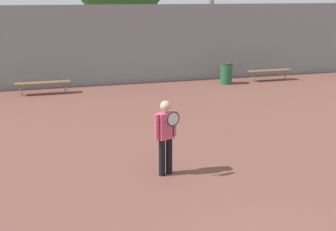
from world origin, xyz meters
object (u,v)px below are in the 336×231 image
Objects in this scene: tennis_player at (166,134)px; bench_adjacent_court at (43,83)px; trash_bin at (226,73)px; bench_courtside_near at (270,71)px.

tennis_player reaches higher than bench_adjacent_court.
tennis_player is 9.47m from trash_bin.
bench_adjacent_court is 7.68m from trash_bin.
tennis_player reaches higher than bench_courtside_near.
trash_bin reaches higher than bench_adjacent_court.
tennis_player is 8.69m from bench_adjacent_court.
trash_bin is (-2.17, -0.11, 0.02)m from bench_courtside_near.
trash_bin is (4.87, 8.10, -0.48)m from tennis_player.
bench_courtside_near is at bearing 2.87° from trash_bin.
bench_courtside_near is 2.17m from trash_bin.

